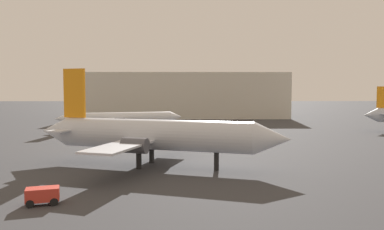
{
  "coord_description": "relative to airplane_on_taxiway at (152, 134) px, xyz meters",
  "views": [
    {
      "loc": [
        -2.43,
        -12.33,
        8.65
      ],
      "look_at": [
        -1.48,
        47.47,
        4.77
      ],
      "focal_mm": 35.17,
      "sensor_mm": 36.0,
      "label": 1
    }
  ],
  "objects": [
    {
      "name": "airplane_far_left",
      "position": [
        -10.65,
        38.94,
        -0.87
      ],
      "size": [
        26.89,
        16.22,
        8.25
      ],
      "rotation": [
        0.0,
        0.0,
        0.25
      ],
      "color": "silver",
      "rests_on": "ground_plane"
    },
    {
      "name": "terminal_building",
      "position": [
        4.44,
        80.88,
        3.46
      ],
      "size": [
        62.67,
        20.86,
        14.24
      ],
      "primitive_type": "cube",
      "color": "beige",
      "rests_on": "ground_plane"
    },
    {
      "name": "baggage_cart",
      "position": [
        -7.07,
        -14.47,
        -2.9
      ],
      "size": [
        2.67,
        1.97,
        1.3
      ],
      "rotation": [
        0.0,
        0.0,
        3.43
      ],
      "color": "red",
      "rests_on": "ground_plane"
    },
    {
      "name": "airplane_on_taxiway",
      "position": [
        0.0,
        0.0,
        0.0
      ],
      "size": [
        29.88,
        22.04,
        11.32
      ],
      "rotation": [
        0.0,
        0.0,
        -0.31
      ],
      "color": "silver",
      "rests_on": "ground_plane"
    }
  ]
}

